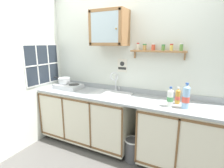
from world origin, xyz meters
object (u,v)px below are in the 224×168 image
at_px(bottle_water_blue_1, 186,97).
at_px(trash_bin, 132,149).
at_px(saucepan, 64,80).
at_px(bottle_juice_amber_0, 178,96).
at_px(sink, 111,96).
at_px(bottle_opaque_white_2, 170,98).
at_px(wall_cabinet, 109,28).
at_px(hot_plate_stove, 68,86).
at_px(warning_sign, 122,65).

distance_m(bottle_water_blue_1, trash_bin, 1.09).
distance_m(saucepan, bottle_juice_amber_0, 1.91).
height_order(bottle_juice_amber_0, bottle_water_blue_1, bottle_water_blue_1).
relative_size(sink, bottle_juice_amber_0, 2.70).
distance_m(bottle_juice_amber_0, bottle_opaque_white_2, 0.18).
height_order(sink, bottle_juice_amber_0, sink).
bearing_deg(wall_cabinet, bottle_juice_amber_0, -4.41).
xyz_separation_m(hot_plate_stove, bottle_water_blue_1, (1.90, -0.11, 0.10)).
height_order(bottle_juice_amber_0, warning_sign, warning_sign).
bearing_deg(sink, warning_sign, 74.32).
bearing_deg(warning_sign, trash_bin, -49.28).
bearing_deg(saucepan, wall_cabinet, 5.60).
bearing_deg(bottle_opaque_white_2, hot_plate_stove, 175.51).
bearing_deg(saucepan, sink, -0.37).
bearing_deg(trash_bin, sink, 158.76).
distance_m(sink, trash_bin, 0.84).
bearing_deg(trash_bin, bottle_water_blue_1, 3.40).
bearing_deg(bottle_opaque_white_2, saucepan, 175.08).
distance_m(hot_plate_stove, bottle_water_blue_1, 1.91).
xyz_separation_m(bottle_juice_amber_0, trash_bin, (-0.54, -0.18, -0.83)).
xyz_separation_m(sink, wall_cabinet, (-0.08, 0.09, 1.02)).
bearing_deg(bottle_opaque_white_2, wall_cabinet, 165.90).
distance_m(sink, saucepan, 0.96).
relative_size(wall_cabinet, warning_sign, 2.57).
xyz_separation_m(bottle_water_blue_1, bottle_opaque_white_2, (-0.18, -0.02, -0.03)).
xyz_separation_m(bottle_water_blue_1, trash_bin, (-0.64, -0.04, -0.88)).
distance_m(saucepan, trash_bin, 1.63).
bearing_deg(hot_plate_stove, saucepan, 168.48).
bearing_deg(wall_cabinet, bottle_opaque_white_2, -14.10).
distance_m(hot_plate_stove, warning_sign, 1.02).
bearing_deg(hot_plate_stove, trash_bin, -6.75).
bearing_deg(bottle_juice_amber_0, sink, -179.35).
distance_m(sink, warning_sign, 0.52).
relative_size(bottle_water_blue_1, warning_sign, 1.52).
bearing_deg(saucepan, warning_sign, 13.46).
bearing_deg(bottle_water_blue_1, warning_sign, 159.33).
xyz_separation_m(bottle_juice_amber_0, warning_sign, (-0.89, 0.24, 0.33)).
height_order(hot_plate_stove, warning_sign, warning_sign).
distance_m(warning_sign, trash_bin, 1.28).
relative_size(saucepan, bottle_opaque_white_2, 1.51).
distance_m(sink, hot_plate_stove, 0.84).
xyz_separation_m(sink, hot_plate_stove, (-0.83, -0.02, 0.07)).
xyz_separation_m(sink, bottle_juice_amber_0, (0.96, 0.01, 0.13)).
xyz_separation_m(bottle_water_blue_1, wall_cabinet, (-1.15, 0.22, 0.85)).
height_order(sink, hot_plate_stove, sink).
height_order(sink, bottle_water_blue_1, sink).
xyz_separation_m(bottle_opaque_white_2, trash_bin, (-0.46, -0.01, -0.85)).
distance_m(bottle_juice_amber_0, wall_cabinet, 1.37).
distance_m(sink, bottle_juice_amber_0, 0.97).
height_order(hot_plate_stove, trash_bin, hot_plate_stove).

